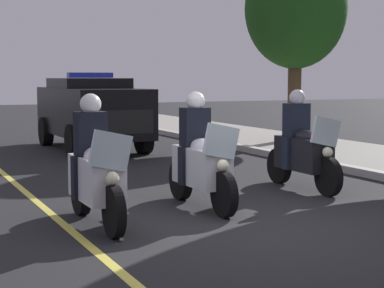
{
  "coord_description": "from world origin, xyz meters",
  "views": [
    {
      "loc": [
        7.37,
        -4.24,
        1.94
      ],
      "look_at": [
        -1.99,
        0.0,
        0.9
      ],
      "focal_mm": 62.45,
      "sensor_mm": 36.0,
      "label": 1
    }
  ],
  "objects_px": {
    "police_motorcycle_lead_left": "(95,172)",
    "tree_far_back": "(296,9)",
    "police_motorcycle_lead_right": "(201,161)",
    "police_motorcycle_trailing": "(302,149)",
    "police_suv": "(91,110)"
  },
  "relations": [
    {
      "from": "police_motorcycle_lead_left",
      "to": "tree_far_back",
      "type": "bearing_deg",
      "value": 134.38
    },
    {
      "from": "police_motorcycle_lead_left",
      "to": "police_suv",
      "type": "relative_size",
      "value": 0.44
    },
    {
      "from": "police_motorcycle_trailing",
      "to": "tree_far_back",
      "type": "relative_size",
      "value": 0.39
    },
    {
      "from": "police_motorcycle_lead_left",
      "to": "tree_far_back",
      "type": "relative_size",
      "value": 0.39
    },
    {
      "from": "police_motorcycle_lead_left",
      "to": "police_motorcycle_trailing",
      "type": "xyz_separation_m",
      "value": [
        -1.26,
        4.04,
        0.0
      ]
    },
    {
      "from": "police_motorcycle_lead_right",
      "to": "police_motorcycle_trailing",
      "type": "relative_size",
      "value": 1.0
    },
    {
      "from": "police_suv",
      "to": "tree_far_back",
      "type": "distance_m",
      "value": 6.56
    },
    {
      "from": "police_motorcycle_lead_left",
      "to": "police_motorcycle_lead_right",
      "type": "relative_size",
      "value": 1.0
    },
    {
      "from": "police_motorcycle_lead_right",
      "to": "police_motorcycle_lead_left",
      "type": "bearing_deg",
      "value": -73.88
    },
    {
      "from": "police_motorcycle_lead_right",
      "to": "tree_far_back",
      "type": "distance_m",
      "value": 10.65
    },
    {
      "from": "police_suv",
      "to": "tree_far_back",
      "type": "xyz_separation_m",
      "value": [
        0.79,
        5.88,
        2.81
      ]
    },
    {
      "from": "police_motorcycle_trailing",
      "to": "tree_far_back",
      "type": "height_order",
      "value": "tree_far_back"
    },
    {
      "from": "police_motorcycle_lead_right",
      "to": "tree_far_back",
      "type": "height_order",
      "value": "tree_far_back"
    },
    {
      "from": "police_motorcycle_lead_left",
      "to": "police_motorcycle_trailing",
      "type": "relative_size",
      "value": 1.0
    },
    {
      "from": "police_motorcycle_lead_right",
      "to": "police_suv",
      "type": "bearing_deg",
      "value": 174.9
    }
  ]
}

